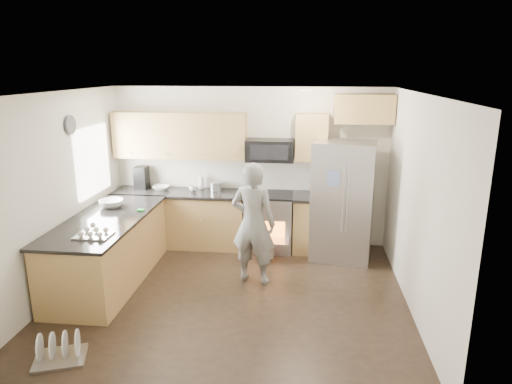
# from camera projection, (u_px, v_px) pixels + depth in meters

# --- Properties ---
(ground) EXTENTS (4.50, 4.50, 0.00)m
(ground) POSITION_uv_depth(u_px,v_px,m) (231.00, 295.00, 5.98)
(ground) COLOR black
(ground) RESTS_ON ground
(room_shell) EXTENTS (4.54, 4.04, 2.62)m
(room_shell) POSITION_uv_depth(u_px,v_px,m) (227.00, 170.00, 5.56)
(room_shell) COLOR beige
(room_shell) RESTS_ON ground
(back_cabinet_run) EXTENTS (4.45, 0.64, 2.50)m
(back_cabinet_run) POSITION_uv_depth(u_px,v_px,m) (212.00, 189.00, 7.46)
(back_cabinet_run) COLOR #A47A41
(back_cabinet_run) RESTS_ON ground
(peninsula) EXTENTS (0.96, 2.36, 1.03)m
(peninsula) POSITION_uv_depth(u_px,v_px,m) (109.00, 250.00, 6.28)
(peninsula) COLOR #A47A41
(peninsula) RESTS_ON ground
(stove_range) EXTENTS (0.76, 0.97, 1.79)m
(stove_range) POSITION_uv_depth(u_px,v_px,m) (269.00, 209.00, 7.39)
(stove_range) COLOR #B7B7BC
(stove_range) RESTS_ON ground
(refrigerator) EXTENTS (1.01, 0.84, 1.84)m
(refrigerator) POSITION_uv_depth(u_px,v_px,m) (343.00, 201.00, 6.97)
(refrigerator) COLOR #B7B7BC
(refrigerator) RESTS_ON ground
(person) EXTENTS (0.69, 0.52, 1.69)m
(person) POSITION_uv_depth(u_px,v_px,m) (253.00, 223.00, 6.18)
(person) COLOR gray
(person) RESTS_ON ground
(dish_rack) EXTENTS (0.60, 0.54, 0.31)m
(dish_rack) POSITION_uv_depth(u_px,v_px,m) (60.00, 352.00, 4.64)
(dish_rack) COLOR #B7B7BC
(dish_rack) RESTS_ON ground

